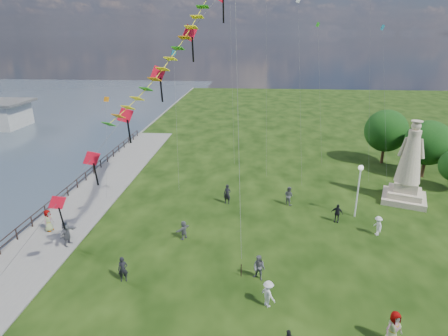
# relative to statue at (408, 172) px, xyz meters

# --- Properties ---
(waterfront) EXTENTS (200.00, 200.00, 1.51)m
(waterfront) POSITION_rel_statue_xyz_m (-30.27, -6.70, -2.91)
(waterfront) COLOR #323F4C
(waterfront) RESTS_ON ground
(statue) EXTENTS (4.75, 4.75, 7.53)m
(statue) POSITION_rel_statue_xyz_m (0.00, 0.00, 0.00)
(statue) COLOR tan
(statue) RESTS_ON ground
(lamppost) EXTENTS (0.43, 0.43, 4.60)m
(lamppost) POSITION_rel_statue_xyz_m (-5.28, -3.64, 0.47)
(lamppost) COLOR silver
(lamppost) RESTS_ON ground
(tree_row) EXTENTS (8.29, 12.05, 6.40)m
(tree_row) POSITION_rel_statue_xyz_m (3.10, 8.02, 0.88)
(tree_row) COLOR #382314
(tree_row) RESTS_ON ground
(person_0) EXTENTS (0.68, 0.53, 1.66)m
(person_0) POSITION_rel_statue_xyz_m (-21.82, -13.73, -2.01)
(person_0) COLOR black
(person_0) RESTS_ON ground
(person_1) EXTENTS (0.96, 0.83, 1.68)m
(person_1) POSITION_rel_statue_xyz_m (-13.42, -12.91, -2.00)
(person_1) COLOR #595960
(person_1) RESTS_ON ground
(person_2) EXTENTS (1.09, 1.16, 1.63)m
(person_2) POSITION_rel_statue_xyz_m (-12.92, -15.32, -2.03)
(person_2) COLOR silver
(person_2) RESTS_ON ground
(person_4) EXTENTS (1.06, 0.86, 1.88)m
(person_4) POSITION_rel_statue_xyz_m (-6.88, -17.57, -1.90)
(person_4) COLOR #595960
(person_4) RESTS_ON ground
(person_5) EXTENTS (1.07, 1.83, 1.85)m
(person_5) POSITION_rel_statue_xyz_m (-27.21, -10.07, -1.92)
(person_5) COLOR #595960
(person_5) RESTS_ON ground
(person_6) EXTENTS (0.74, 0.57, 1.82)m
(person_6) POSITION_rel_statue_xyz_m (-16.21, -1.92, -1.93)
(person_6) COLOR black
(person_6) RESTS_ON ground
(person_7) EXTENTS (0.95, 0.95, 1.71)m
(person_7) POSITION_rel_statue_xyz_m (-10.69, -1.67, -1.99)
(person_7) COLOR #595960
(person_7) RESTS_ON ground
(person_8) EXTENTS (0.68, 1.08, 1.55)m
(person_8) POSITION_rel_statue_xyz_m (-4.36, -6.62, -2.07)
(person_8) COLOR silver
(person_8) RESTS_ON ground
(person_9) EXTENTS (1.03, 0.79, 1.58)m
(person_9) POSITION_rel_statue_xyz_m (-7.02, -4.71, -2.06)
(person_9) COLOR black
(person_9) RESTS_ON ground
(person_10) EXTENTS (0.66, 0.93, 1.74)m
(person_10) POSITION_rel_statue_xyz_m (-29.63, -8.19, -1.97)
(person_10) COLOR #595960
(person_10) RESTS_ON ground
(person_11) EXTENTS (1.23, 1.45, 1.46)m
(person_11) POSITION_rel_statue_xyz_m (-19.01, -8.38, -2.12)
(person_11) COLOR #595960
(person_11) RESTS_ON ground
(red_kite_train) EXTENTS (12.75, 9.35, 17.40)m
(red_kite_train) POSITION_rel_statue_xyz_m (-20.83, -11.08, 7.94)
(red_kite_train) COLOR black
(red_kite_train) RESTS_ON ground
(small_kites) EXTENTS (28.17, 16.39, 28.92)m
(small_kites) POSITION_rel_statue_xyz_m (-12.22, 8.19, 11.21)
(small_kites) COLOR #17688D
(small_kites) RESTS_ON ground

